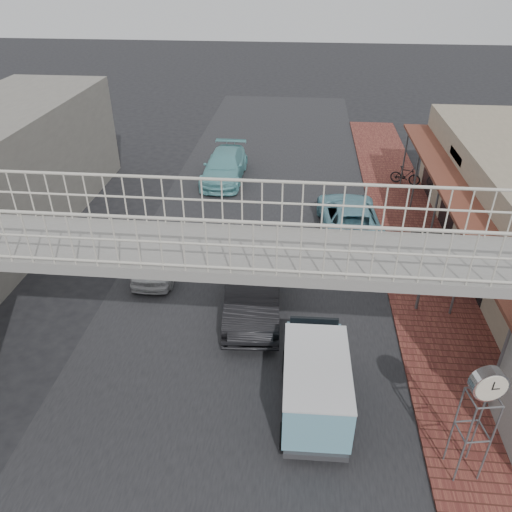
% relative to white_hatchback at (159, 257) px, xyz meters
% --- Properties ---
extents(ground, '(120.00, 120.00, 0.00)m').
position_rel_white_hatchback_xyz_m(ground, '(3.49, -2.81, -0.63)').
color(ground, black).
rests_on(ground, ground).
extents(road_strip, '(10.00, 60.00, 0.01)m').
position_rel_white_hatchback_xyz_m(road_strip, '(3.49, -2.81, -0.62)').
color(road_strip, black).
rests_on(road_strip, ground).
extents(sidewalk, '(3.00, 40.00, 0.10)m').
position_rel_white_hatchback_xyz_m(sidewalk, '(9.99, 0.19, -0.58)').
color(sidewalk, brown).
rests_on(sidewalk, ground).
extents(footbridge, '(16.40, 2.40, 6.34)m').
position_rel_white_hatchback_xyz_m(footbridge, '(3.49, -6.81, 2.55)').
color(footbridge, gray).
rests_on(footbridge, ground).
extents(building_far_left, '(5.00, 14.00, 5.00)m').
position_rel_white_hatchback_xyz_m(building_far_left, '(-7.51, 3.19, 1.87)').
color(building_far_left, gray).
rests_on(building_far_left, ground).
extents(white_hatchback, '(1.54, 3.71, 1.26)m').
position_rel_white_hatchback_xyz_m(white_hatchback, '(0.00, 0.00, 0.00)').
color(white_hatchback, silver).
rests_on(white_hatchback, ground).
extents(dark_sedan, '(2.11, 5.13, 1.65)m').
position_rel_white_hatchback_xyz_m(dark_sedan, '(3.75, -1.97, 0.20)').
color(dark_sedan, black).
rests_on(dark_sedan, ground).
extents(angkot_curb, '(2.83, 5.49, 1.48)m').
position_rel_white_hatchback_xyz_m(angkot_curb, '(7.35, 3.78, 0.11)').
color(angkot_curb, '#67A4B3').
rests_on(angkot_curb, ground).
extents(angkot_far, '(2.12, 5.06, 1.46)m').
position_rel_white_hatchback_xyz_m(angkot_far, '(1.11, 9.17, 0.10)').
color(angkot_far, '#6DB8BE').
rests_on(angkot_far, ground).
extents(angkot_van, '(1.79, 3.76, 1.83)m').
position_rel_white_hatchback_xyz_m(angkot_van, '(5.81, -6.28, 0.53)').
color(angkot_van, black).
rests_on(angkot_van, ground).
extents(motorcycle_near, '(1.90, 1.10, 0.95)m').
position_rel_white_hatchback_xyz_m(motorcycle_near, '(8.79, 1.09, -0.06)').
color(motorcycle_near, black).
rests_on(motorcycle_near, sidewalk).
extents(motorcycle_far, '(1.60, 0.96, 0.93)m').
position_rel_white_hatchback_xyz_m(motorcycle_far, '(10.59, 9.20, -0.06)').
color(motorcycle_far, black).
rests_on(motorcycle_far, sidewalk).
extents(street_clock, '(0.81, 0.71, 3.17)m').
position_rel_white_hatchback_xyz_m(street_clock, '(9.24, -7.84, 2.10)').
color(street_clock, '#59595B').
rests_on(street_clock, sidewalk).
extents(arrow_sign, '(1.88, 1.23, 3.12)m').
position_rel_white_hatchback_xyz_m(arrow_sign, '(10.05, -1.83, 1.99)').
color(arrow_sign, '#59595B').
rests_on(arrow_sign, sidewalk).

